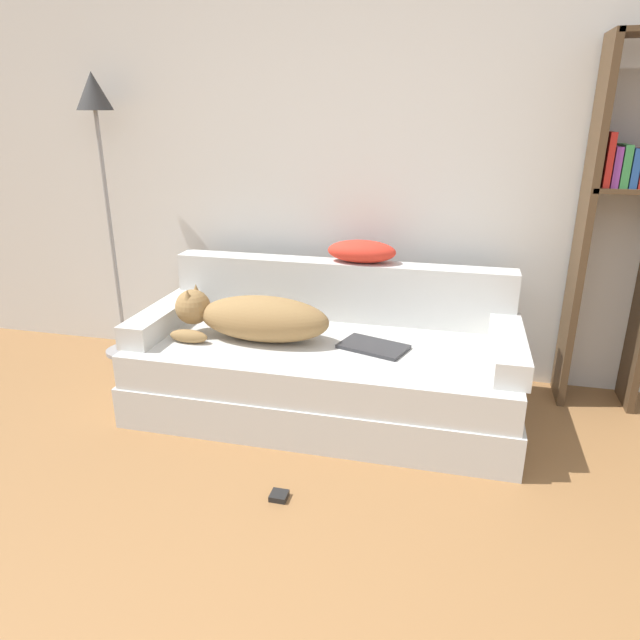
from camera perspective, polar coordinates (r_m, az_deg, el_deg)
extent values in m
cube|color=silver|center=(3.26, 6.08, 17.84)|extent=(7.21, 0.06, 2.70)
cube|color=silver|center=(3.00, 0.46, -7.04)|extent=(1.91, 0.88, 0.21)
cube|color=silver|center=(2.91, 0.42, -3.78)|extent=(1.87, 0.84, 0.17)
cube|color=silver|center=(3.16, 2.01, 3.01)|extent=(1.87, 0.15, 0.33)
cube|color=silver|center=(3.16, -15.31, 0.30)|extent=(0.15, 0.69, 0.12)
cube|color=silver|center=(2.80, 18.30, -2.61)|extent=(0.15, 0.69, 0.12)
ellipsoid|color=olive|center=(2.87, -5.62, 0.12)|extent=(0.67, 0.28, 0.23)
sphere|color=olive|center=(3.01, -12.59, 1.29)|extent=(0.18, 0.18, 0.18)
cone|color=olive|center=(2.94, -13.11, 2.24)|extent=(0.06, 0.06, 0.08)
cone|color=olive|center=(3.03, -12.28, 2.80)|extent=(0.06, 0.06, 0.08)
ellipsoid|color=olive|center=(2.93, -13.00, -1.59)|extent=(0.20, 0.07, 0.07)
cube|color=#2D2D30|center=(2.81, 5.35, -2.66)|extent=(0.36, 0.28, 0.02)
ellipsoid|color=red|center=(3.10, 4.18, 6.87)|extent=(0.37, 0.19, 0.12)
cube|color=#4C3823|center=(3.15, 24.78, 7.96)|extent=(0.04, 0.26, 1.82)
cube|color=#4C3823|center=(3.16, 28.42, 11.46)|extent=(0.35, 0.26, 0.02)
cube|color=red|center=(3.11, 26.66, 14.18)|extent=(0.03, 0.20, 0.25)
cube|color=#753384|center=(3.12, 27.23, 13.51)|extent=(0.03, 0.20, 0.18)
cube|color=#337F42|center=(3.12, 27.94, 13.49)|extent=(0.03, 0.20, 0.19)
cube|color=#234C93|center=(3.13, 28.63, 13.25)|extent=(0.03, 0.20, 0.18)
cube|color=red|center=(3.14, 29.36, 13.11)|extent=(0.04, 0.20, 0.17)
cylinder|color=gray|center=(3.92, -18.84, -2.94)|extent=(0.25, 0.25, 0.02)
cylinder|color=gray|center=(3.71, -20.12, 7.68)|extent=(0.02, 0.02, 1.46)
cone|color=#333333|center=(3.64, -21.76, 20.52)|extent=(0.20, 0.20, 0.20)
cube|color=black|center=(2.41, -4.12, -17.13)|extent=(0.07, 0.07, 0.02)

